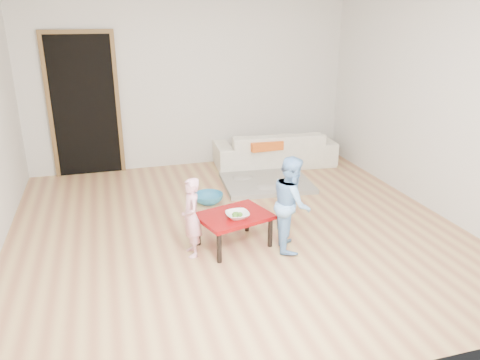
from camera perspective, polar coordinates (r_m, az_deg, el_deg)
name	(u,v)px	position (r m, az deg, el deg)	size (l,w,h in m)	color
floor	(235,227)	(5.43, -0.60, -5.76)	(5.00, 5.00, 0.01)	#A96D48
back_wall	(191,83)	(7.41, -6.01, 11.67)	(5.00, 0.02, 2.60)	silver
right_wall	(435,104)	(6.16, 22.64, 8.57)	(0.02, 5.00, 2.60)	silver
doorway	(84,107)	(7.32, -18.44, 8.48)	(1.02, 0.08, 2.11)	brown
sofa	(275,148)	(7.52, 4.23, 3.87)	(1.90, 0.74, 0.55)	beige
cushion	(263,143)	(7.22, 2.82, 4.48)	(0.50, 0.45, 0.13)	orange
red_table	(234,230)	(4.95, -0.73, -6.12)	(0.72, 0.54, 0.36)	maroon
bowl	(237,215)	(4.79, -0.32, -4.29)	(0.24, 0.24, 0.06)	white
broccoli	(237,215)	(4.79, -0.32, -4.31)	(0.12, 0.12, 0.06)	#2D5919
child_pink	(191,218)	(4.71, -5.94, -4.57)	(0.30, 0.20, 0.82)	pink
child_blue	(292,203)	(4.82, 6.31, -2.84)	(0.49, 0.38, 1.00)	#67B5F0
basin	(208,198)	(6.09, -3.86, -2.24)	(0.38, 0.38, 0.12)	teal
blanket	(266,183)	(6.72, 3.24, -0.31)	(1.22, 1.02, 0.06)	gray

